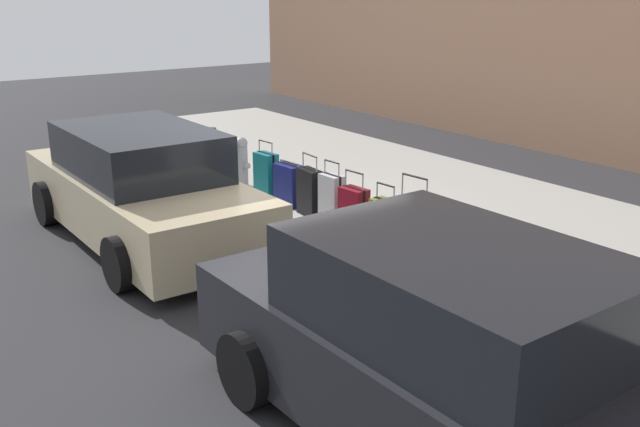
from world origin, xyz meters
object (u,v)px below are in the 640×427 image
Objects in this scene: parked_car_beige_1 at (142,189)px; suitcase_teal_2 at (439,245)px; parked_car_charcoal_0 at (451,358)px; suitcase_maroon_5 at (354,212)px; suitcase_black_0 at (526,277)px; suitcase_silver_6 at (332,200)px; suitcase_navy_8 at (289,185)px; bollard_post at (213,153)px; suitcase_olive_4 at (385,222)px; fire_hydrant at (242,160)px; suitcase_navy_1 at (477,265)px; suitcase_black_7 at (310,192)px; suitcase_teal_9 at (266,175)px; suitcase_red_3 at (413,230)px.

suitcase_teal_2 is at bearing -148.18° from parked_car_beige_1.
suitcase_maroon_5 is at bearing -29.23° from parked_car_charcoal_0.
suitcase_black_0 is 3.25m from suitcase_silver_6.
suitcase_teal_2 is 3.25m from suitcase_navy_8.
suitcase_silver_6 is at bearing -120.69° from parked_car_beige_1.
parked_car_beige_1 is at bearing 0.00° from parked_car_charcoal_0.
suitcase_silver_6 is at bearing -177.68° from bollard_post.
suitcase_olive_4 is 0.52m from suitcase_maroon_5.
parked_car_charcoal_0 is (-6.85, 2.20, 0.19)m from fire_hydrant.
suitcase_olive_4 is 3.50m from fire_hydrant.
suitcase_teal_2 reaches higher than suitcase_black_0.
suitcase_teal_2 reaches higher than suitcase_navy_1.
suitcase_black_0 is 1.13m from suitcase_teal_2.
parked_car_beige_1 is (0.76, 2.19, 0.24)m from suitcase_black_7.
suitcase_teal_9 is (4.38, -0.04, 0.06)m from suitcase_navy_1.
suitcase_silver_6 is 1.01× the size of suitcase_black_7.
parked_car_charcoal_0 is at bearing -180.00° from parked_car_beige_1.
suitcase_navy_1 is 0.92× the size of suitcase_silver_6.
fire_hydrant is at bearing 1.05° from suitcase_olive_4.
suitcase_maroon_5 is at bearing 179.35° from fire_hydrant.
suitcase_black_7 is at bearing -1.27° from suitcase_silver_6.
suitcase_olive_4 is at bearing -2.24° from suitcase_red_3.
suitcase_black_7 reaches higher than suitcase_olive_4.
suitcase_navy_1 is 3.82m from suitcase_navy_8.
suitcase_black_0 is 2.75m from suitcase_maroon_5.
suitcase_red_3 is at bearing -0.33° from suitcase_black_0.
suitcase_black_7 is (1.55, 0.07, 0.05)m from suitcase_olive_4.
suitcase_black_7 is 0.59m from suitcase_navy_8.
suitcase_olive_4 is 2.70m from suitcase_teal_9.
suitcase_navy_1 is at bearing 179.41° from suitcase_teal_9.
bollard_post is (4.21, 0.21, 0.14)m from suitcase_olive_4.
suitcase_navy_8 is 0.84× the size of fire_hydrant.
suitcase_black_7 is at bearing 176.25° from suitcase_navy_8.
suitcase_black_0 is 0.67× the size of suitcase_red_3.
suitcase_maroon_5 is 0.96× the size of suitcase_silver_6.
bollard_post is at bearing 1.63° from suitcase_black_0.
suitcase_navy_8 is at bearing -2.57° from suitcase_silver_6.
suitcase_silver_6 is 1.13× the size of fire_hydrant.
suitcase_maroon_5 is 4.44m from parked_car_charcoal_0.
suitcase_silver_6 is at bearing -1.52° from suitcase_teal_2.
suitcase_teal_9 is 1.11× the size of fire_hydrant.
suitcase_teal_2 is at bearing 178.49° from suitcase_maroon_5.
suitcase_black_0 is at bearing -174.44° from suitcase_teal_2.
parked_car_charcoal_0 is at bearing 146.05° from suitcase_olive_4.
suitcase_black_7 reaches higher than suitcase_teal_2.
parked_car_charcoal_0 is (-1.12, 2.23, 0.29)m from suitcase_black_0.
suitcase_black_7 is (0.53, -0.01, -0.02)m from suitcase_silver_6.
suitcase_navy_1 is 2.69m from suitcase_silver_6.
suitcase_navy_1 reaches higher than suitcase_black_0.
suitcase_black_0 is 0.15× the size of parked_car_beige_1.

